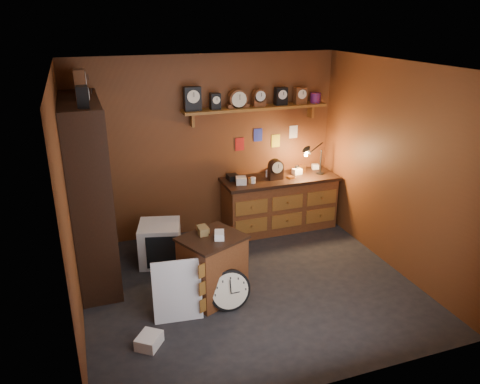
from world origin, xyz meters
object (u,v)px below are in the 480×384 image
object	(u,v)px
low_cabinet	(213,265)
big_round_clock	(230,290)
workbench	(279,200)
shelving_unit	(86,184)

from	to	relation	value
low_cabinet	big_round_clock	size ratio (longest dim) A/B	1.80
workbench	big_round_clock	size ratio (longest dim) A/B	3.65
low_cabinet	big_round_clock	xyz separation A→B (m)	(0.11, -0.30, -0.19)
shelving_unit	big_round_clock	world-z (taller)	shelving_unit
shelving_unit	big_round_clock	xyz separation A→B (m)	(1.41, -1.34, -1.01)
shelving_unit	workbench	distance (m)	2.99
low_cabinet	big_round_clock	world-z (taller)	low_cabinet
shelving_unit	low_cabinet	distance (m)	1.86
shelving_unit	big_round_clock	distance (m)	2.19
workbench	low_cabinet	distance (m)	2.17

